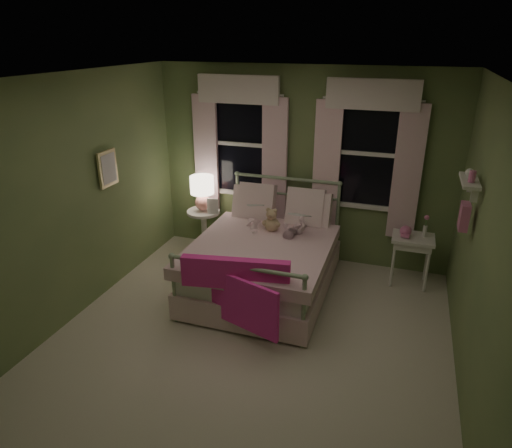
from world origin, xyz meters
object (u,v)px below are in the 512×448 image
(child_right, at_px, (297,210))
(nightstand_right, at_px, (412,244))
(teddy_bear, at_px, (272,221))
(table_lamp, at_px, (202,190))
(bed, at_px, (265,260))
(nightstand_left, at_px, (204,226))
(child_left, at_px, (254,206))

(child_right, xyz_separation_m, nightstand_right, (1.41, 0.26, -0.38))
(teddy_bear, bearing_deg, nightstand_right, 13.80)
(nightstand_right, bearing_deg, table_lamp, -179.90)
(nightstand_right, bearing_deg, bed, -158.13)
(child_right, distance_m, teddy_bear, 0.35)
(bed, xyz_separation_m, nightstand_left, (-1.12, 0.67, 0.03))
(bed, height_order, table_lamp, bed)
(nightstand_right, bearing_deg, child_left, -172.58)
(bed, xyz_separation_m, teddy_bear, (-0.00, 0.26, 0.41))
(child_left, relative_size, nightstand_left, 1.05)
(nightstand_left, bearing_deg, nightstand_right, 0.10)
(bed, relative_size, nightstand_left, 3.13)
(teddy_bear, bearing_deg, child_right, 29.50)
(bed, bearing_deg, nightstand_right, 21.87)
(nightstand_right, bearing_deg, child_right, -169.69)
(bed, height_order, nightstand_left, bed)
(bed, distance_m, teddy_bear, 0.49)
(child_left, xyz_separation_m, nightstand_right, (1.97, 0.26, -0.36))
(bed, distance_m, nightstand_right, 1.83)
(child_right, relative_size, table_lamp, 1.45)
(table_lamp, distance_m, nightstand_right, 2.84)
(table_lamp, bearing_deg, teddy_bear, -20.02)
(child_right, height_order, nightstand_right, child_right)
(child_right, bearing_deg, table_lamp, -1.72)
(child_right, distance_m, nightstand_left, 1.51)
(child_left, distance_m, child_right, 0.56)
(nightstand_left, bearing_deg, teddy_bear, -20.02)
(child_right, bearing_deg, teddy_bear, 37.93)
(teddy_bear, height_order, nightstand_right, teddy_bear)
(child_left, xyz_separation_m, nightstand_left, (-0.84, 0.25, -0.49))
(child_right, xyz_separation_m, teddy_bear, (-0.28, -0.16, -0.13))
(bed, distance_m, child_right, 0.74)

